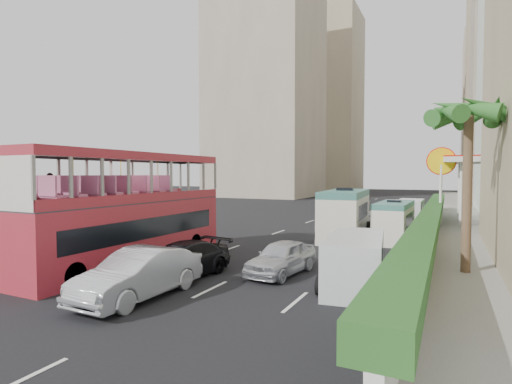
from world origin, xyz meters
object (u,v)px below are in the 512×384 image
Objects in this scene: palm_tree at (467,192)px; panel_van_near at (355,262)px; shell_station at (488,191)px; double_decker_bus at (129,208)px; minibus_near at (345,214)px; car_silver_lane_a at (140,298)px; van_asset at (362,228)px; car_silver_lane_b at (282,274)px; panel_van_far at (410,211)px; minibus_far at (394,221)px; car_black at (181,278)px.

panel_van_near is at bearing -136.60° from palm_tree.
shell_station is (2.20, 19.00, -0.63)m from palm_tree.
minibus_near is at bearing 57.93° from double_decker_bus.
van_asset is at bearing 81.78° from car_silver_lane_a.
car_silver_lane_b reaches higher than van_asset.
panel_van_far is at bearing 55.06° from van_asset.
panel_van_near is 5.59m from palm_tree.
minibus_near is 0.86× the size of shell_station.
minibus_far is at bearing -90.20° from panel_van_far.
car_silver_lane_a is at bearing -106.05° from minibus_near.
palm_tree reaches higher than van_asset.
van_asset is 5.44m from minibus_near.
panel_van_near is at bearing -4.79° from car_silver_lane_b.
double_decker_bus reaches higher than van_asset.
car_black is at bearing -153.10° from palm_tree.
palm_tree is (9.79, 7.83, 3.38)m from car_silver_lane_a.
minibus_near is 1.28× the size of minibus_far.
car_silver_lane_a is at bearing -109.93° from minibus_far.
van_asset is 11.09m from shell_station.
minibus_near is 14.53m from shell_station.
minibus_far is at bearing 82.71° from panel_van_near.
palm_tree is at bearing -78.42° from panel_van_far.
shell_station is (11.99, 26.83, 2.75)m from car_silver_lane_a.
van_asset is 0.68× the size of minibus_near.
double_decker_bus is 1.38× the size of shell_station.
double_decker_bus is at bearing -114.83° from panel_van_far.
panel_van_far is at bearing 69.22° from minibus_near.
minibus_far is at bearing 49.13° from double_decker_bus.
car_silver_lane_a reaches higher than car_black.
van_asset is (3.27, 20.55, 0.00)m from car_silver_lane_a.
car_silver_lane_a is 7.59m from panel_van_near.
palm_tree reaches higher than minibus_near.
panel_van_near is (2.95, -10.95, -0.59)m from minibus_near.
shell_station is at bearing 68.18° from panel_van_near.
car_silver_lane_b is 0.85× the size of car_black.
car_black is at bearing 97.99° from car_silver_lane_a.
panel_van_near is 0.58× the size of shell_station.
minibus_near reaches higher than car_silver_lane_a.
panel_van_near is at bearing -88.45° from minibus_far.
double_decker_bus is at bearing 171.23° from car_black.
van_asset is 0.73× the size of palm_tree.
car_silver_lane_b is at bearing 9.59° from double_decker_bus.
van_asset is 16.45m from panel_van_near.
car_silver_lane_b is 15.54m from van_asset.
minibus_far is (2.96, 0.25, -0.34)m from minibus_near.
car_silver_lane_b is at bearing -157.45° from palm_tree.
double_decker_bus is 15.59m from minibus_far.
double_decker_bus reaches higher than minibus_near.
panel_van_near reaches higher than car_black.
car_black is 13.21m from minibus_near.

